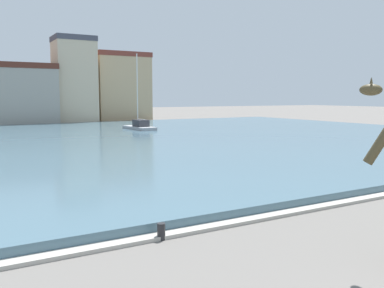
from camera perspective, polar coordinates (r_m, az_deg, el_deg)
harbor_water at (r=37.68m, az=-17.73°, el=0.16°), size 84.77×51.23×0.40m
quay_edge_coping at (r=13.91m, az=5.68°, el=-10.76°), size 84.77×0.50×0.12m
sailboat_grey at (r=48.92m, az=-7.47°, el=2.22°), size 2.34×6.02×9.14m
mooring_bollard at (r=12.42m, az=-4.27°, el=-11.95°), size 0.24×0.24×0.50m
townhouse_wide_warehouse at (r=65.01m, az=-22.36°, el=6.29°), size 9.12×7.47×8.89m
townhouse_tall_gabled at (r=66.44m, az=-15.89°, el=8.41°), size 5.99×5.39×13.26m
townhouse_corner_house at (r=70.33m, az=-9.71°, el=7.71°), size 9.03×5.44×11.45m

